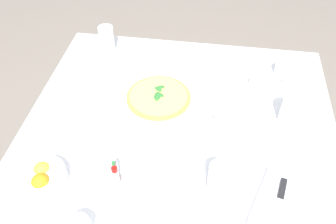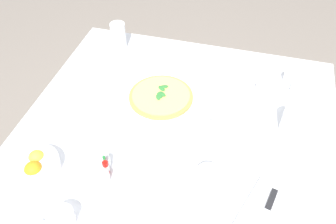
{
  "view_description": "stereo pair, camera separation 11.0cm",
  "coord_description": "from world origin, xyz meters",
  "px_view_note": "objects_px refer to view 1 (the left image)",
  "views": [
    {
      "loc": [
        0.87,
        0.09,
        1.69
      ],
      "look_at": [
        -0.07,
        -0.05,
        0.74
      ],
      "focal_mm": 38.93,
      "sensor_mm": 36.0,
      "label": 1
    },
    {
      "loc": [
        0.85,
        0.2,
        1.69
      ],
      "look_at": [
        -0.07,
        -0.05,
        0.74
      ],
      "focal_mm": 38.93,
      "sensor_mm": 36.0,
      "label": 2
    }
  ],
  "objects_px": {
    "coffee_cup_right_edge": "(226,122)",
    "hot_sauce_bottle": "(115,172)",
    "water_glass_far_left": "(290,112)",
    "napkin_folded": "(279,204)",
    "pepper_shaker": "(114,166)",
    "citrus_bowl": "(42,178)",
    "pizza_plate": "(159,99)",
    "salt_shaker": "(116,181)",
    "menu_card": "(255,86)",
    "water_glass_far_right": "(107,42)",
    "pizza": "(159,97)",
    "water_glass_back_corner": "(220,182)",
    "coffee_cup_near_left": "(284,70)",
    "dinner_knife": "(280,203)"
  },
  "relations": [
    {
      "from": "hot_sauce_bottle",
      "to": "coffee_cup_right_edge",
      "type": "bearing_deg",
      "value": 128.85
    },
    {
      "from": "water_glass_far_right",
      "to": "water_glass_far_left",
      "type": "height_order",
      "value": "water_glass_far_right"
    },
    {
      "from": "water_glass_far_left",
      "to": "citrus_bowl",
      "type": "distance_m",
      "value": 0.87
    },
    {
      "from": "citrus_bowl",
      "to": "menu_card",
      "type": "bearing_deg",
      "value": 129.06
    },
    {
      "from": "water_glass_back_corner",
      "to": "pepper_shaker",
      "type": "height_order",
      "value": "water_glass_back_corner"
    },
    {
      "from": "coffee_cup_right_edge",
      "to": "water_glass_far_left",
      "type": "distance_m",
      "value": 0.23
    },
    {
      "from": "water_glass_back_corner",
      "to": "pepper_shaker",
      "type": "relative_size",
      "value": 2.17
    },
    {
      "from": "pepper_shaker",
      "to": "water_glass_far_left",
      "type": "bearing_deg",
      "value": 118.24
    },
    {
      "from": "dinner_knife",
      "to": "salt_shaker",
      "type": "bearing_deg",
      "value": -77.02
    },
    {
      "from": "hot_sauce_bottle",
      "to": "menu_card",
      "type": "distance_m",
      "value": 0.66
    },
    {
      "from": "pizza_plate",
      "to": "salt_shaker",
      "type": "relative_size",
      "value": 5.96
    },
    {
      "from": "coffee_cup_near_left",
      "to": "water_glass_back_corner",
      "type": "relative_size",
      "value": 1.08
    },
    {
      "from": "pizza_plate",
      "to": "salt_shaker",
      "type": "distance_m",
      "value": 0.41
    },
    {
      "from": "napkin_folded",
      "to": "dinner_knife",
      "type": "relative_size",
      "value": 1.29
    },
    {
      "from": "menu_card",
      "to": "water_glass_far_right",
      "type": "bearing_deg",
      "value": 52.23
    },
    {
      "from": "coffee_cup_right_edge",
      "to": "citrus_bowl",
      "type": "relative_size",
      "value": 0.88
    },
    {
      "from": "salt_shaker",
      "to": "citrus_bowl",
      "type": "bearing_deg",
      "value": -84.51
    },
    {
      "from": "coffee_cup_near_left",
      "to": "salt_shaker",
      "type": "bearing_deg",
      "value": -41.17
    },
    {
      "from": "water_glass_far_right",
      "to": "water_glass_far_left",
      "type": "distance_m",
      "value": 0.83
    },
    {
      "from": "citrus_bowl",
      "to": "menu_card",
      "type": "height_order",
      "value": "citrus_bowl"
    },
    {
      "from": "water_glass_far_left",
      "to": "hot_sauce_bottle",
      "type": "distance_m",
      "value": 0.65
    },
    {
      "from": "water_glass_back_corner",
      "to": "salt_shaker",
      "type": "height_order",
      "value": "water_glass_back_corner"
    },
    {
      "from": "coffee_cup_near_left",
      "to": "coffee_cup_right_edge",
      "type": "bearing_deg",
      "value": -34.14
    },
    {
      "from": "water_glass_far_right",
      "to": "dinner_knife",
      "type": "distance_m",
      "value": 0.99
    },
    {
      "from": "pizza",
      "to": "salt_shaker",
      "type": "height_order",
      "value": "salt_shaker"
    },
    {
      "from": "coffee_cup_near_left",
      "to": "coffee_cup_right_edge",
      "type": "distance_m",
      "value": 0.4
    },
    {
      "from": "water_glass_far_right",
      "to": "water_glass_far_left",
      "type": "xyz_separation_m",
      "value": [
        0.33,
        0.76,
        -0.0
      ]
    },
    {
      "from": "water_glass_far_right",
      "to": "water_glass_back_corner",
      "type": "xyz_separation_m",
      "value": [
        0.67,
        0.53,
        -0.0
      ]
    },
    {
      "from": "salt_shaker",
      "to": "coffee_cup_right_edge",
      "type": "bearing_deg",
      "value": 132.48
    },
    {
      "from": "citrus_bowl",
      "to": "napkin_folded",
      "type": "bearing_deg",
      "value": 91.88
    },
    {
      "from": "water_glass_far_left",
      "to": "dinner_knife",
      "type": "relative_size",
      "value": 0.62
    },
    {
      "from": "coffee_cup_right_edge",
      "to": "hot_sauce_bottle",
      "type": "distance_m",
      "value": 0.43
    },
    {
      "from": "pizza_plate",
      "to": "water_glass_back_corner",
      "type": "height_order",
      "value": "water_glass_back_corner"
    },
    {
      "from": "coffee_cup_near_left",
      "to": "water_glass_far_right",
      "type": "distance_m",
      "value": 0.77
    },
    {
      "from": "coffee_cup_right_edge",
      "to": "water_glass_far_left",
      "type": "height_order",
      "value": "water_glass_far_left"
    },
    {
      "from": "citrus_bowl",
      "to": "pizza",
      "type": "bearing_deg",
      "value": 145.08
    },
    {
      "from": "water_glass_far_right",
      "to": "napkin_folded",
      "type": "distance_m",
      "value": 0.99
    },
    {
      "from": "water_glass_far_left",
      "to": "salt_shaker",
      "type": "bearing_deg",
      "value": -56.63
    },
    {
      "from": "napkin_folded",
      "to": "pepper_shaker",
      "type": "xyz_separation_m",
      "value": [
        -0.05,
        -0.51,
        0.02
      ]
    },
    {
      "from": "coffee_cup_right_edge",
      "to": "hot_sauce_bottle",
      "type": "bearing_deg",
      "value": -51.15
    },
    {
      "from": "water_glass_far_left",
      "to": "water_glass_back_corner",
      "type": "relative_size",
      "value": 0.98
    },
    {
      "from": "water_glass_far_right",
      "to": "salt_shaker",
      "type": "relative_size",
      "value": 2.25
    },
    {
      "from": "pizza_plate",
      "to": "menu_card",
      "type": "relative_size",
      "value": 3.96
    },
    {
      "from": "salt_shaker",
      "to": "menu_card",
      "type": "height_order",
      "value": "menu_card"
    },
    {
      "from": "coffee_cup_right_edge",
      "to": "pizza",
      "type": "bearing_deg",
      "value": -111.15
    },
    {
      "from": "pizza_plate",
      "to": "salt_shaker",
      "type": "bearing_deg",
      "value": -9.37
    },
    {
      "from": "coffee_cup_right_edge",
      "to": "salt_shaker",
      "type": "relative_size",
      "value": 2.34
    },
    {
      "from": "coffee_cup_right_edge",
      "to": "dinner_knife",
      "type": "distance_m",
      "value": 0.34
    },
    {
      "from": "coffee_cup_near_left",
      "to": "pizza_plate",
      "type": "bearing_deg",
      "value": -64.58
    },
    {
      "from": "water_glass_back_corner",
      "to": "dinner_knife",
      "type": "height_order",
      "value": "water_glass_back_corner"
    }
  ]
}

